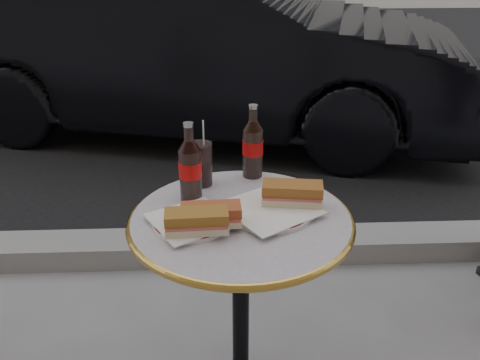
{
  "coord_description": "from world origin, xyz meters",
  "views": [
    {
      "loc": [
        -0.06,
        -1.27,
        1.46
      ],
      "look_at": [
        0.0,
        0.05,
        0.82
      ],
      "focal_mm": 40.0,
      "sensor_mm": 36.0,
      "label": 1
    }
  ],
  "objects_px": {
    "plate_right": "(270,211)",
    "cola_bottle_right": "(253,141)",
    "cola_glass": "(201,164)",
    "bistro_table": "(241,322)",
    "plate_left": "(191,223)",
    "cola_bottle_left": "(190,162)",
    "parked_car": "(200,47)"
  },
  "relations": [
    {
      "from": "plate_right",
      "to": "cola_bottle_right",
      "type": "relative_size",
      "value": 1.01
    },
    {
      "from": "plate_left",
      "to": "cola_bottle_left",
      "type": "height_order",
      "value": "cola_bottle_left"
    },
    {
      "from": "plate_left",
      "to": "cola_bottle_left",
      "type": "distance_m",
      "value": 0.18
    },
    {
      "from": "cola_bottle_right",
      "to": "parked_car",
      "type": "distance_m",
      "value": 2.42
    },
    {
      "from": "bistro_table",
      "to": "parked_car",
      "type": "distance_m",
      "value": 2.68
    },
    {
      "from": "cola_bottle_left",
      "to": "cola_bottle_right",
      "type": "xyz_separation_m",
      "value": [
        0.19,
        0.16,
        -0.0
      ]
    },
    {
      "from": "cola_glass",
      "to": "cola_bottle_right",
      "type": "bearing_deg",
      "value": 19.29
    },
    {
      "from": "bistro_table",
      "to": "cola_bottle_left",
      "type": "height_order",
      "value": "cola_bottle_left"
    },
    {
      "from": "parked_car",
      "to": "plate_right",
      "type": "bearing_deg",
      "value": -160.57
    },
    {
      "from": "cola_bottle_left",
      "to": "cola_bottle_right",
      "type": "bearing_deg",
      "value": 39.88
    },
    {
      "from": "bistro_table",
      "to": "plate_right",
      "type": "relative_size",
      "value": 3.09
    },
    {
      "from": "bistro_table",
      "to": "cola_bottle_left",
      "type": "xyz_separation_m",
      "value": [
        -0.14,
        0.11,
        0.48
      ]
    },
    {
      "from": "plate_left",
      "to": "cola_bottle_right",
      "type": "height_order",
      "value": "cola_bottle_right"
    },
    {
      "from": "parked_car",
      "to": "plate_left",
      "type": "bearing_deg",
      "value": -165.26
    },
    {
      "from": "bistro_table",
      "to": "plate_left",
      "type": "bearing_deg",
      "value": -165.59
    },
    {
      "from": "plate_right",
      "to": "parked_car",
      "type": "height_order",
      "value": "parked_car"
    },
    {
      "from": "plate_left",
      "to": "cola_bottle_right",
      "type": "xyz_separation_m",
      "value": [
        0.18,
        0.3,
        0.11
      ]
    },
    {
      "from": "cola_bottle_right",
      "to": "cola_bottle_left",
      "type": "bearing_deg",
      "value": -140.12
    },
    {
      "from": "bistro_table",
      "to": "plate_left",
      "type": "height_order",
      "value": "plate_left"
    },
    {
      "from": "plate_left",
      "to": "cola_glass",
      "type": "height_order",
      "value": "cola_glass"
    },
    {
      "from": "bistro_table",
      "to": "cola_bottle_left",
      "type": "relative_size",
      "value": 3.09
    },
    {
      "from": "plate_right",
      "to": "parked_car",
      "type": "bearing_deg",
      "value": 95.54
    },
    {
      "from": "cola_bottle_left",
      "to": "plate_left",
      "type": "bearing_deg",
      "value": -88.69
    },
    {
      "from": "plate_left",
      "to": "cola_bottle_right",
      "type": "distance_m",
      "value": 0.37
    },
    {
      "from": "bistro_table",
      "to": "cola_glass",
      "type": "relative_size",
      "value": 5.37
    },
    {
      "from": "bistro_table",
      "to": "plate_left",
      "type": "distance_m",
      "value": 0.4
    },
    {
      "from": "cola_glass",
      "to": "parked_car",
      "type": "height_order",
      "value": "parked_car"
    },
    {
      "from": "plate_right",
      "to": "parked_car",
      "type": "relative_size",
      "value": 0.06
    },
    {
      "from": "plate_left",
      "to": "bistro_table",
      "type": "bearing_deg",
      "value": 14.41
    },
    {
      "from": "cola_glass",
      "to": "bistro_table",
      "type": "bearing_deg",
      "value": -62.02
    },
    {
      "from": "cola_bottle_left",
      "to": "parked_car",
      "type": "relative_size",
      "value": 0.06
    },
    {
      "from": "plate_right",
      "to": "parked_car",
      "type": "distance_m",
      "value": 2.66
    }
  ]
}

